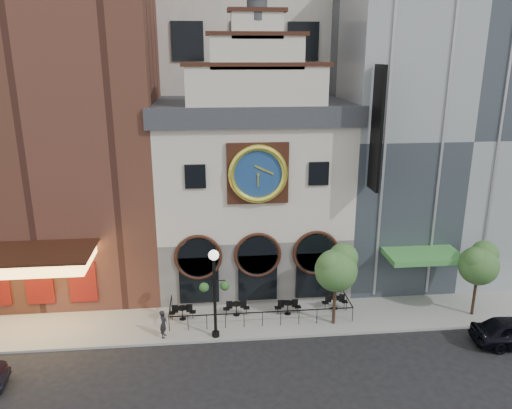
{
  "coord_description": "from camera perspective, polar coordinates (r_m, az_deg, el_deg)",
  "views": [
    {
      "loc": [
        -2.9,
        -24.07,
        15.23
      ],
      "look_at": [
        0.11,
        6.0,
        6.03
      ],
      "focal_mm": 35.0,
      "sensor_mm": 36.0,
      "label": 1
    }
  ],
  "objects": [
    {
      "name": "lamppost",
      "position": [
        27.21,
        -4.77,
        -9.06
      ],
      "size": [
        1.64,
        0.6,
        5.15
      ],
      "rotation": [
        0.0,
        0.0,
        0.07
      ],
      "color": "black",
      "rests_on": "sidewalk"
    },
    {
      "name": "theater_building",
      "position": [
        35.59,
        -22.66,
        11.44
      ],
      "size": [
        14.0,
        15.6,
        25.0
      ],
      "color": "brown",
      "rests_on": "ground"
    },
    {
      "name": "retail_building",
      "position": [
        37.92,
        19.33,
        8.29
      ],
      "size": [
        14.0,
        14.4,
        20.0
      ],
      "color": "gray",
      "rests_on": "ground"
    },
    {
      "name": "bistro_2",
      "position": [
        30.62,
        3.65,
        -11.61
      ],
      "size": [
        1.58,
        0.68,
        0.9
      ],
      "color": "black",
      "rests_on": "sidewalk"
    },
    {
      "name": "pedestrian",
      "position": [
        28.66,
        -10.54,
        -13.26
      ],
      "size": [
        0.46,
        0.63,
        1.61
      ],
      "primitive_type": "imported",
      "rotation": [
        0.0,
        0.0,
        1.43
      ],
      "color": "black",
      "rests_on": "sidewalk"
    },
    {
      "name": "ground",
      "position": [
        28.63,
        1.02,
        -15.21
      ],
      "size": [
        120.0,
        120.0,
        0.0
      ],
      "primitive_type": "plane",
      "color": "black",
      "rests_on": "ground"
    },
    {
      "name": "clock_building",
      "position": [
        33.14,
        -0.5,
        2.0
      ],
      "size": [
        12.6,
        8.78,
        18.65
      ],
      "color": "#605E5B",
      "rests_on": "ground"
    },
    {
      "name": "cafe_railing",
      "position": [
        30.47,
        0.46,
        -11.76
      ],
      "size": [
        10.6,
        2.6,
        0.9
      ],
      "primitive_type": null,
      "color": "black",
      "rests_on": "sidewalk"
    },
    {
      "name": "bistro_1",
      "position": [
        30.47,
        -2.26,
        -11.75
      ],
      "size": [
        1.58,
        0.68,
        0.9
      ],
      "color": "black",
      "rests_on": "sidewalk"
    },
    {
      "name": "tree_right",
      "position": [
        32.09,
        24.16,
        -6.06
      ],
      "size": [
        2.38,
        2.29,
        4.58
      ],
      "color": "#382619",
      "rests_on": "sidewalk"
    },
    {
      "name": "bistro_3",
      "position": [
        31.51,
        9.0,
        -10.93
      ],
      "size": [
        1.58,
        0.68,
        0.9
      ],
      "color": "black",
      "rests_on": "sidewalk"
    },
    {
      "name": "sidewalk",
      "position": [
        30.72,
        0.46,
        -12.62
      ],
      "size": [
        44.0,
        5.0,
        0.15
      ],
      "primitive_type": "cube",
      "color": "gray",
      "rests_on": "ground"
    },
    {
      "name": "bistro_0",
      "position": [
        30.33,
        -8.42,
        -12.08
      ],
      "size": [
        1.58,
        0.68,
        0.9
      ],
      "color": "black",
      "rests_on": "sidewalk"
    },
    {
      "name": "tree_left",
      "position": [
        28.64,
        9.21,
        -7.05
      ],
      "size": [
        2.51,
        2.42,
        4.83
      ],
      "color": "#382619",
      "rests_on": "sidewalk"
    }
  ]
}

